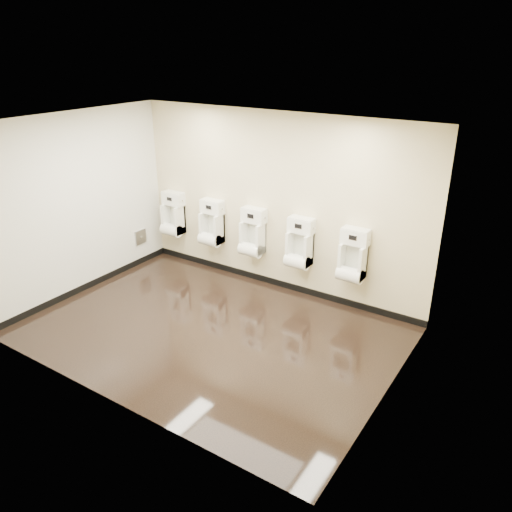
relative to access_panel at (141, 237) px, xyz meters
The scene contains 15 objects.
ground 2.80m from the access_panel, 25.81° to the right, with size 5.00×3.50×0.00m, color black.
ceiling 3.59m from the access_panel, 25.81° to the right, with size 5.00×3.50×0.00m, color white.
back_wall 2.70m from the access_panel, 12.50° to the left, with size 5.00×0.02×2.80m, color beige.
front_wall 3.96m from the access_panel, 49.93° to the right, with size 5.00×0.02×2.80m, color beige.
left_wall 1.50m from the access_panel, 90.87° to the right, with size 0.02×3.50×2.80m, color beige.
right_wall 5.20m from the access_panel, 13.54° to the right, with size 0.02×3.50×2.80m, color beige.
tile_overlay_left 1.50m from the access_panel, 90.63° to the right, with size 0.01×3.50×2.80m, color white.
skirting_back 2.58m from the access_panel, 12.23° to the left, with size 5.00×0.02×0.10m, color black.
skirting_left 1.28m from the access_panel, 90.30° to the right, with size 0.02×3.50×0.10m, color black.
access_panel is the anchor object (origin of this frame).
urinal_0 0.68m from the access_panel, 44.08° to the left, with size 0.41×0.31×0.77m.
urinal_1 1.40m from the access_panel, 17.71° to the left, with size 0.41×0.31×0.77m.
urinal_2 2.19m from the access_panel, 11.00° to the left, with size 0.41×0.31×0.77m.
urinal_3 3.03m from the access_panel, ahead, with size 0.41×0.31×0.77m.
urinal_4 3.88m from the access_panel, ahead, with size 0.41×0.31×0.77m.
Camera 1 is at (3.78, -4.64, 3.70)m, focal length 35.00 mm.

